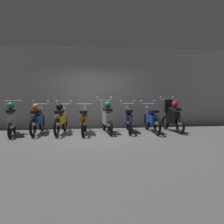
{
  "coord_description": "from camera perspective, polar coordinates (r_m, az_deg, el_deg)",
  "views": [
    {
      "loc": [
        -0.68,
        -8.78,
        1.61
      ],
      "look_at": [
        0.6,
        0.55,
        0.75
      ],
      "focal_mm": 42.19,
      "sensor_mm": 36.0,
      "label": 1
    }
  ],
  "objects": [
    {
      "name": "ground_plane",
      "position": [
        8.95,
        -3.33,
        -5.15
      ],
      "size": [
        80.0,
        80.0,
        0.0
      ],
      "primitive_type": "plane",
      "color": "#565451"
    },
    {
      "name": "back_wall",
      "position": [
        11.03,
        -4.28,
        5.31
      ],
      "size": [
        16.0,
        0.3,
        3.26
      ],
      "primitive_type": "cube",
      "color": "#9EA0A3",
      "rests_on": "ground"
    },
    {
      "name": "motorbike_slot_0",
      "position": [
        9.56,
        -20.9,
        -1.4
      ],
      "size": [
        0.56,
        1.68,
        1.18
      ],
      "color": "black",
      "rests_on": "ground"
    },
    {
      "name": "motorbike_slot_1",
      "position": [
        9.64,
        -15.84,
        -1.43
      ],
      "size": [
        0.59,
        1.95,
        1.15
      ],
      "color": "black",
      "rests_on": "ground"
    },
    {
      "name": "motorbike_slot_2",
      "position": [
        9.47,
        -11.02,
        -1.44
      ],
      "size": [
        0.58,
        1.94,
        1.15
      ],
      "color": "black",
      "rests_on": "ground"
    },
    {
      "name": "motorbike_slot_3",
      "position": [
        9.37,
        -6.06,
        -1.68
      ],
      "size": [
        0.56,
        1.95,
        1.03
      ],
      "color": "black",
      "rests_on": "ground"
    },
    {
      "name": "motorbike_slot_4",
      "position": [
        9.45,
        -1.15,
        -1.11
      ],
      "size": [
        0.59,
        1.68,
        1.29
      ],
      "color": "black",
      "rests_on": "ground"
    },
    {
      "name": "motorbike_slot_5",
      "position": [
        9.7,
        3.58,
        -1.41
      ],
      "size": [
        0.59,
        1.95,
        1.15
      ],
      "color": "black",
      "rests_on": "ground"
    },
    {
      "name": "motorbike_slot_6",
      "position": [
        9.67,
        8.58,
        -1.48
      ],
      "size": [
        0.59,
        1.95,
        1.15
      ],
      "color": "black",
      "rests_on": "ground"
    },
    {
      "name": "motorbike_slot_7",
      "position": [
        9.99,
        12.93,
        -0.9
      ],
      "size": [
        0.59,
        1.68,
        1.29
      ],
      "color": "black",
      "rests_on": "ground"
    }
  ]
}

